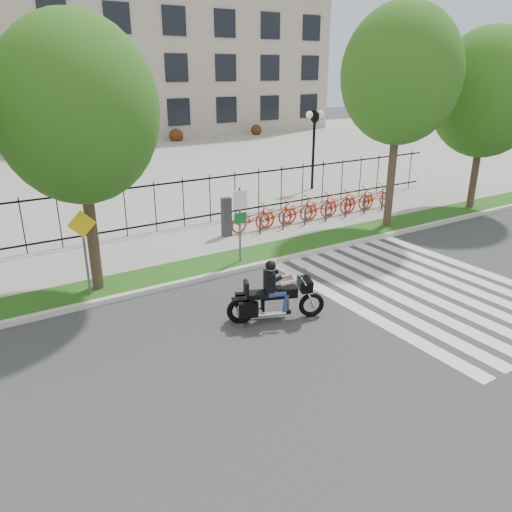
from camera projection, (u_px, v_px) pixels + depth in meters
ground at (294, 330)px, 12.59m from camera, size 120.00×120.00×0.00m
curb at (217, 275)px, 15.81m from camera, size 60.00×0.20×0.15m
grass_verge at (205, 266)px, 16.49m from camera, size 60.00×1.50×0.15m
sidewalk at (175, 245)px, 18.47m from camera, size 60.00×3.50×0.15m
plaza at (66, 170)px, 32.38m from camera, size 80.00×34.00×0.10m
crosswalk_stripes at (423, 288)px, 14.99m from camera, size 5.70×8.00×0.01m
iron_fence at (155, 207)px, 19.48m from camera, size 30.00×0.06×2.00m
office_building at (0, 24)px, 44.68m from camera, size 60.00×21.90×20.15m
lamp_post_right at (314, 130)px, 25.96m from camera, size 1.06×0.70×4.25m
street_tree_1 at (77, 111)px, 12.95m from camera, size 4.28×4.28×7.49m
street_tree_2 at (401, 75)px, 18.58m from camera, size 4.49×4.49×8.42m
street_tree_3 at (487, 93)px, 21.56m from camera, size 4.79×4.79×7.82m
bike_share_station at (318, 207)px, 21.30m from camera, size 8.98×0.89×1.50m
sign_pole_regulatory at (240, 215)px, 16.17m from camera, size 0.50×0.09×2.50m
sign_pole_warning at (84, 242)px, 13.70m from camera, size 0.78×0.09×2.49m
motorcycle_rider at (276, 296)px, 12.91m from camera, size 2.48×1.32×2.01m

